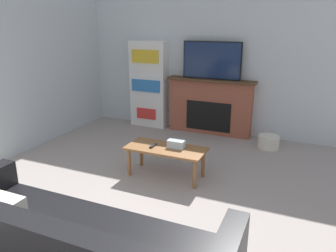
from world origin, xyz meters
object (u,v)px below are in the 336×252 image
at_px(tv, 212,60).
at_px(coffee_table, 166,152).
at_px(storage_basket, 269,142).
at_px(bookshelf, 149,84).
at_px(fireplace, 210,106).

xyz_separation_m(tv, coffee_table, (-0.02, -1.92, -0.98)).
height_order(tv, storage_basket, tv).
relative_size(bookshelf, storage_basket, 4.87).
relative_size(tv, bookshelf, 0.64).
bearing_deg(coffee_table, fireplace, 89.44).
bearing_deg(fireplace, tv, -90.00).
relative_size(fireplace, coffee_table, 1.52).
bearing_deg(coffee_table, storage_basket, 54.82).
distance_m(fireplace, storage_basket, 1.23).
height_order(coffee_table, bookshelf, bookshelf).
bearing_deg(bookshelf, storage_basket, -8.01).
distance_m(tv, storage_basket, 1.68).
bearing_deg(tv, storage_basket, -16.61).
relative_size(coffee_table, bookshelf, 0.64).
xyz_separation_m(tv, storage_basket, (1.10, -0.33, -1.22)).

